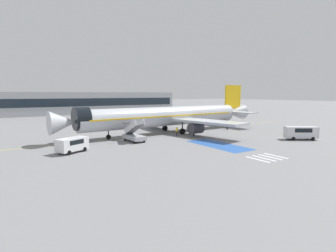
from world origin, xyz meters
TOP-DOWN VIEW (x-y plane):
  - ground_plane at (0.00, 0.00)m, footprint 600.00×600.00m
  - apron_leadline_yellow at (-0.10, 0.59)m, footprint 80.59×4.78m
  - apron_stand_patch_blue at (-0.10, -14.85)m, footprint 4.59×11.36m
  - apron_walkway_bar_0 at (-2.50, -24.28)m, footprint 0.44×3.60m
  - apron_walkway_bar_1 at (-1.30, -24.28)m, footprint 0.44×3.60m
  - apron_walkway_bar_2 at (-0.10, -24.28)m, footprint 0.44×3.60m
  - apron_walkway_bar_3 at (1.10, -24.28)m, footprint 0.44×3.60m
  - airliner at (0.48, 0.63)m, footprint 47.07×32.52m
  - boarding_stairs_forward at (-9.92, -4.49)m, footprint 2.47×5.33m
  - fuel_tanker at (6.72, 20.26)m, footprint 3.70×10.48m
  - service_van_0 at (15.82, -18.94)m, footprint 5.60×4.67m
  - service_van_1 at (-20.90, -7.82)m, footprint 4.67×3.67m
  - ground_crew_0 at (14.13, -2.64)m, footprint 0.30×0.46m
  - ground_crew_1 at (2.12, -5.66)m, footprint 0.35×0.48m
  - ground_crew_2 at (2.89, -3.25)m, footprint 0.26×0.45m
  - ground_crew_3 at (-0.50, -3.68)m, footprint 0.49×0.40m
  - terminal_building at (3.51, 65.52)m, footprint 73.84×12.10m

SIDE VIEW (x-z plane):
  - ground_plane at x=0.00m, z-range 0.00..0.00m
  - apron_leadline_yellow at x=-0.10m, z-range 0.00..0.01m
  - apron_stand_patch_blue at x=-0.10m, z-range 0.00..0.01m
  - apron_walkway_bar_0 at x=-2.50m, z-range 0.00..0.01m
  - apron_walkway_bar_1 at x=-1.30m, z-range 0.00..0.01m
  - apron_walkway_bar_2 at x=-0.10m, z-range 0.00..0.01m
  - apron_walkway_bar_3 at x=1.10m, z-range 0.00..0.01m
  - ground_crew_1 at x=2.12m, z-range 0.11..1.72m
  - ground_crew_2 at x=2.89m, z-range 0.12..1.76m
  - boarding_stairs_forward at x=-9.92m, z-range -0.99..2.95m
  - ground_crew_0 at x=14.13m, z-range 0.13..1.84m
  - ground_crew_3 at x=-0.50m, z-range 0.14..1.91m
  - service_van_1 at x=-20.90m, z-range 0.21..2.25m
  - service_van_0 at x=15.82m, z-range 0.22..2.54m
  - fuel_tanker at x=6.72m, z-range 0.01..3.32m
  - airliner at x=0.48m, z-range -1.65..8.61m
  - terminal_building at x=3.51m, z-range 0.00..8.82m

